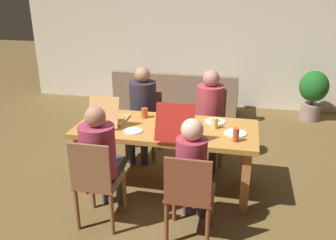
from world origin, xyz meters
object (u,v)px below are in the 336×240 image
object	(u,v)px
chair_1	(210,122)
plate_0	(133,131)
chair_3	(145,121)
couch	(176,99)
drinking_glass_1	(145,113)
chair_2	(189,194)
plate_1	(215,121)
drinking_glass_0	(160,112)
person_3	(142,106)
pizza_box_1	(110,118)
plate_2	(235,133)
person_0	(101,154)
person_1	(209,111)
drinking_glass_2	(215,123)
potted_plant	(313,92)
drinking_glass_3	(236,135)
pizza_box_0	(179,130)
chair_0	(96,181)
dining_table	(166,135)
person_2	(192,167)

from	to	relation	value
chair_1	plate_0	bearing A→B (deg)	-124.61
chair_1	chair_3	world-z (taller)	chair_1
plate_0	couch	world-z (taller)	couch
drinking_glass_1	chair_2	bearing A→B (deg)	-57.15
plate_1	drinking_glass_0	bearing A→B (deg)	-179.68
person_3	chair_2	bearing A→B (deg)	-60.88
drinking_glass_1	pizza_box_1	bearing A→B (deg)	-150.17
plate_2	drinking_glass_0	world-z (taller)	drinking_glass_0
person_0	drinking_glass_0	distance (m)	1.07
person_1	drinking_glass_2	xyz separation A→B (m)	(0.13, -0.65, 0.09)
drinking_glass_1	plate_0	bearing A→B (deg)	-90.96
chair_1	plate_0	xyz separation A→B (m)	(-0.74, -1.07, 0.25)
person_3	potted_plant	distance (m)	3.22
plate_0	potted_plant	size ratio (longest dim) A/B	0.23
person_0	chair_3	xyz separation A→B (m)	(-0.00, 1.59, -0.25)
plate_0	drinking_glass_0	bearing A→B (deg)	68.64
couch	plate_1	bearing A→B (deg)	-68.15
drinking_glass_2	plate_0	bearing A→B (deg)	-162.21
person_1	plate_0	world-z (taller)	person_1
person_0	drinking_glass_3	distance (m)	1.37
person_1	pizza_box_0	bearing A→B (deg)	-104.56
plate_1	drinking_glass_1	world-z (taller)	drinking_glass_1
chair_0	plate_2	world-z (taller)	chair_0
person_1	drinking_glass_1	distance (m)	0.88
dining_table	chair_2	world-z (taller)	chair_2
dining_table	person_1	distance (m)	0.83
chair_0	person_2	world-z (taller)	person_2
person_2	drinking_glass_1	size ratio (longest dim) A/B	9.89
chair_1	couch	xyz separation A→B (m)	(-0.78, 1.64, -0.24)
plate_1	potted_plant	bearing A→B (deg)	58.87
chair_0	person_0	bearing A→B (deg)	90.00
drinking_glass_2	drinking_glass_3	bearing A→B (deg)	-52.00
chair_1	drinking_glass_3	world-z (taller)	chair_1
person_0	person_1	world-z (taller)	person_1
chair_0	pizza_box_0	xyz separation A→B (m)	(0.67, 0.69, 0.31)
chair_0	person_3	xyz separation A→B (m)	(0.00, 1.60, 0.23)
plate_1	drinking_glass_2	world-z (taller)	drinking_glass_2
chair_1	person_2	world-z (taller)	person_2
pizza_box_0	drinking_glass_0	bearing A→B (deg)	124.52
chair_3	person_0	bearing A→B (deg)	-90.00
dining_table	chair_0	size ratio (longest dim) A/B	2.15
person_1	drinking_glass_3	xyz separation A→B (m)	(0.37, -0.96, 0.10)
pizza_box_0	plate_0	world-z (taller)	pizza_box_0
dining_table	plate_1	distance (m)	0.60
plate_1	couch	size ratio (longest dim) A/B	0.11
person_2	drinking_glass_2	distance (m)	0.83
dining_table	plate_0	world-z (taller)	plate_0
drinking_glass_2	drinking_glass_1	bearing A→B (deg)	169.76
chair_3	pizza_box_0	size ratio (longest dim) A/B	1.66
chair_0	drinking_glass_1	world-z (taller)	chair_0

